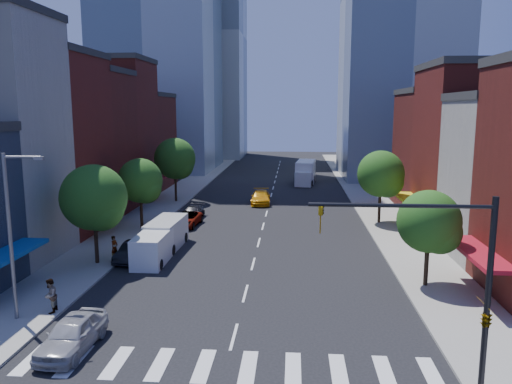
# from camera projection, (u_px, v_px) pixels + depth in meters

# --- Properties ---
(ground) EXTENTS (220.00, 220.00, 0.00)m
(ground) POSITION_uv_depth(u_px,v_px,m) (234.00, 337.00, 25.24)
(ground) COLOR black
(ground) RESTS_ON ground
(sidewalk_left) EXTENTS (5.00, 120.00, 0.15)m
(sidewalk_left) POSITION_uv_depth(u_px,v_px,m) (176.00, 196.00, 65.50)
(sidewalk_left) COLOR gray
(sidewalk_left) RESTS_ON ground
(sidewalk_right) EXTENTS (5.00, 120.00, 0.15)m
(sidewalk_right) POSITION_uv_depth(u_px,v_px,m) (368.00, 198.00, 63.64)
(sidewalk_right) COLOR gray
(sidewalk_right) RESTS_ON ground
(crosswalk) EXTENTS (19.00, 3.00, 0.01)m
(crosswalk) POSITION_uv_depth(u_px,v_px,m) (226.00, 367.00, 22.29)
(crosswalk) COLOR silver
(crosswalk) RESTS_ON ground
(bldg_left_2) EXTENTS (12.00, 9.00, 16.00)m
(bldg_left_2) POSITION_uv_depth(u_px,v_px,m) (32.00, 146.00, 45.64)
(bldg_left_2) COLOR maroon
(bldg_left_2) RESTS_ON ground
(bldg_left_3) EXTENTS (12.00, 8.00, 15.00)m
(bldg_left_3) POSITION_uv_depth(u_px,v_px,m) (73.00, 145.00, 54.08)
(bldg_left_3) COLOR #541A15
(bldg_left_3) RESTS_ON ground
(bldg_left_4) EXTENTS (12.00, 9.00, 17.00)m
(bldg_left_4) POSITION_uv_depth(u_px,v_px,m) (102.00, 132.00, 62.27)
(bldg_left_4) COLOR maroon
(bldg_left_4) RESTS_ON ground
(bldg_left_5) EXTENTS (12.00, 10.00, 13.00)m
(bldg_left_5) POSITION_uv_depth(u_px,v_px,m) (128.00, 143.00, 71.95)
(bldg_left_5) COLOR #541A15
(bldg_left_5) RESTS_ON ground
(bldg_right_2) EXTENTS (12.00, 10.00, 15.00)m
(bldg_right_2) POSITION_uv_depth(u_px,v_px,m) (490.00, 151.00, 46.04)
(bldg_right_2) COLOR maroon
(bldg_right_2) RESTS_ON ground
(bldg_right_3) EXTENTS (12.00, 10.00, 13.00)m
(bldg_right_3) POSITION_uv_depth(u_px,v_px,m) (455.00, 153.00, 56.04)
(bldg_right_3) COLOR #541A15
(bldg_right_3) RESTS_ON ground
(tower_far_w) EXTENTS (18.00, 18.00, 56.00)m
(tower_far_w) POSITION_uv_depth(u_px,v_px,m) (205.00, 36.00, 115.36)
(tower_far_w) COLOR #9EA5AD
(tower_far_w) RESTS_ON ground
(traffic_signal) EXTENTS (7.24, 2.24, 8.00)m
(traffic_signal) POSITION_uv_depth(u_px,v_px,m) (473.00, 297.00, 19.39)
(traffic_signal) COLOR black
(traffic_signal) RESTS_ON sidewalk_right
(streetlight) EXTENTS (2.25, 0.25, 9.00)m
(streetlight) POSITION_uv_depth(u_px,v_px,m) (13.00, 226.00, 26.23)
(streetlight) COLOR slate
(streetlight) RESTS_ON sidewalk_left
(tree_left_near) EXTENTS (4.80, 4.80, 7.30)m
(tree_left_near) POSITION_uv_depth(u_px,v_px,m) (96.00, 200.00, 36.02)
(tree_left_near) COLOR black
(tree_left_near) RESTS_ON sidewalk_left
(tree_left_mid) EXTENTS (4.20, 4.20, 6.65)m
(tree_left_mid) POSITION_uv_depth(u_px,v_px,m) (142.00, 183.00, 46.90)
(tree_left_mid) COLOR black
(tree_left_mid) RESTS_ON sidewalk_left
(tree_left_far) EXTENTS (5.00, 5.00, 7.75)m
(tree_left_far) POSITION_uv_depth(u_px,v_px,m) (176.00, 160.00, 60.55)
(tree_left_far) COLOR black
(tree_left_far) RESTS_ON sidewalk_left
(tree_right_near) EXTENTS (4.00, 4.00, 6.20)m
(tree_right_near) POSITION_uv_depth(u_px,v_px,m) (432.00, 224.00, 31.47)
(tree_right_near) COLOR black
(tree_right_near) RESTS_ON sidewalk_right
(tree_right_far) EXTENTS (4.60, 4.60, 7.20)m
(tree_right_far) POSITION_uv_depth(u_px,v_px,m) (382.00, 176.00, 49.06)
(tree_right_far) COLOR black
(tree_right_far) RESTS_ON sidewalk_right
(parked_car_front) EXTENTS (2.14, 4.92, 1.65)m
(parked_car_front) POSITION_uv_depth(u_px,v_px,m) (72.00, 334.00, 23.70)
(parked_car_front) COLOR #A4A4A8
(parked_car_front) RESTS_ON ground
(parked_car_second) EXTENTS (1.99, 4.46, 1.42)m
(parked_car_second) POSITION_uv_depth(u_px,v_px,m) (133.00, 251.00, 37.83)
(parked_car_second) COLOR black
(parked_car_second) RESTS_ON ground
(parked_car_third) EXTENTS (2.63, 5.08, 1.37)m
(parked_car_third) POSITION_uv_depth(u_px,v_px,m) (186.00, 219.00, 48.80)
(parked_car_third) COLOR #999999
(parked_car_third) RESTS_ON ground
(parked_car_rear) EXTENTS (1.98, 4.63, 1.33)m
(parked_car_rear) POSITION_uv_depth(u_px,v_px,m) (193.00, 213.00, 51.96)
(parked_car_rear) COLOR black
(parked_car_rear) RESTS_ON ground
(cargo_van_near) EXTENTS (2.17, 5.29, 2.25)m
(cargo_van_near) POSITION_uv_depth(u_px,v_px,m) (153.00, 248.00, 37.25)
(cargo_van_near) COLOR white
(cargo_van_near) RESTS_ON ground
(cargo_van_far) EXTENTS (2.51, 5.75, 2.41)m
(cargo_van_far) POSITION_uv_depth(u_px,v_px,m) (166.00, 234.00, 41.03)
(cargo_van_far) COLOR silver
(cargo_van_far) RESTS_ON ground
(taxi) EXTENTS (2.47, 5.63, 1.61)m
(taxi) POSITION_uv_depth(u_px,v_px,m) (261.00, 197.00, 60.22)
(taxi) COLOR orange
(taxi) RESTS_ON ground
(traffic_car_oncoming) EXTENTS (2.21, 4.93, 1.57)m
(traffic_car_oncoming) POSITION_uv_depth(u_px,v_px,m) (301.00, 179.00, 75.77)
(traffic_car_oncoming) COLOR black
(traffic_car_oncoming) RESTS_ON ground
(traffic_car_far) EXTENTS (2.11, 4.11, 1.34)m
(traffic_car_far) POSITION_uv_depth(u_px,v_px,m) (307.00, 174.00, 82.74)
(traffic_car_far) COLOR #999999
(traffic_car_far) RESTS_ON ground
(box_truck) EXTENTS (3.39, 8.77, 3.44)m
(box_truck) POSITION_uv_depth(u_px,v_px,m) (305.00, 173.00, 76.29)
(box_truck) COLOR silver
(box_truck) RESTS_ON ground
(pedestrian_near) EXTENTS (0.59, 0.75, 1.80)m
(pedestrian_near) POSITION_uv_depth(u_px,v_px,m) (114.00, 248.00, 37.60)
(pedestrian_near) COLOR #999999
(pedestrian_near) RESTS_ON sidewalk_left
(pedestrian_far) EXTENTS (0.83, 1.01, 1.94)m
(pedestrian_far) POSITION_uv_depth(u_px,v_px,m) (50.00, 296.00, 27.71)
(pedestrian_far) COLOR #999999
(pedestrian_far) RESTS_ON sidewalk_left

